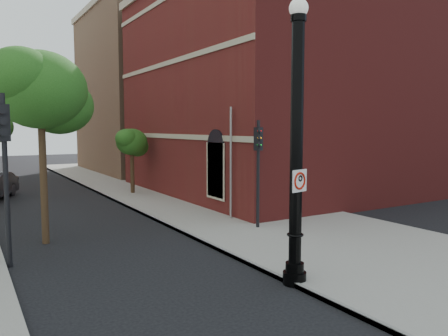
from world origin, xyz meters
TOP-DOWN VIEW (x-y plane):
  - ground at (0.00, 0.00)m, footprint 120.00×120.00m
  - sidewalk_right at (6.00, 10.00)m, footprint 8.00×60.00m
  - curb_edge at (2.05, 10.00)m, footprint 0.10×60.00m
  - brick_wall_building at (16.00, 14.00)m, footprint 22.30×16.30m
  - bg_building_tan_b at (16.00, 30.00)m, footprint 22.00×14.00m
  - lamppost at (2.19, 0.18)m, footprint 0.60×0.60m
  - no_parking_sign at (2.15, 0.01)m, footprint 0.54×0.15m
  - traffic_signal_left at (-3.90, 5.43)m, footprint 0.33×0.41m
  - traffic_signal_right at (4.80, 5.45)m, footprint 0.33×0.37m
  - utility_pole at (4.80, 7.45)m, footprint 0.10×0.10m
  - street_tree_a at (-2.54, 7.70)m, footprint 3.63×3.28m
  - street_tree_c at (3.69, 16.67)m, footprint 2.17×1.96m

SIDE VIEW (x-z plane):
  - ground at x=0.00m, z-range 0.00..0.00m
  - sidewalk_right at x=6.00m, z-range 0.00..0.12m
  - curb_edge at x=2.05m, z-range 0.00..0.14m
  - utility_pole at x=4.80m, z-range 0.00..4.84m
  - no_parking_sign at x=2.15m, z-range 2.40..2.95m
  - traffic_signal_right at x=4.80m, z-range 0.74..4.99m
  - street_tree_c at x=3.69m, z-range 1.12..5.03m
  - lamppost at x=2.19m, z-range -0.27..6.80m
  - traffic_signal_left at x=-3.90m, z-range 0.86..5.78m
  - street_tree_a at x=-2.54m, z-range 1.90..8.44m
  - brick_wall_building at x=16.00m, z-range 0.01..12.51m
  - bg_building_tan_b at x=16.00m, z-range 0.00..14.00m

